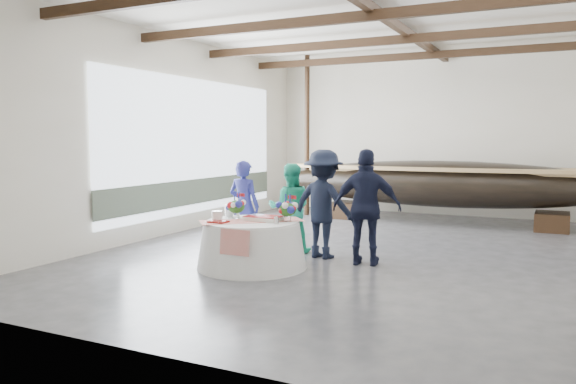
% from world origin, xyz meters
% --- Properties ---
extents(floor, '(10.00, 12.00, 0.01)m').
position_xyz_m(floor, '(0.00, 0.00, 0.00)').
color(floor, '#3D3D42').
rests_on(floor, ground).
extents(wall_back, '(10.00, 0.02, 4.50)m').
position_xyz_m(wall_back, '(0.00, 6.00, 2.25)').
color(wall_back, silver).
rests_on(wall_back, ground).
extents(wall_front, '(10.00, 0.02, 4.50)m').
position_xyz_m(wall_front, '(0.00, -6.00, 2.25)').
color(wall_front, silver).
rests_on(wall_front, ground).
extents(wall_left, '(0.02, 12.00, 4.50)m').
position_xyz_m(wall_left, '(-5.00, 0.00, 2.25)').
color(wall_left, silver).
rests_on(wall_left, ground).
extents(ceiling, '(10.00, 12.00, 0.01)m').
position_xyz_m(ceiling, '(0.00, 0.00, 4.50)').
color(ceiling, white).
rests_on(ceiling, wall_back).
extents(pavilion_structure, '(9.80, 11.76, 4.50)m').
position_xyz_m(pavilion_structure, '(0.00, 0.74, 4.00)').
color(pavilion_structure, black).
rests_on(pavilion_structure, ground).
extents(open_bay, '(0.03, 7.00, 3.20)m').
position_xyz_m(open_bay, '(-4.95, 1.00, 1.83)').
color(open_bay, silver).
rests_on(open_bay, ground).
extents(longboat_display, '(8.63, 1.73, 1.62)m').
position_xyz_m(longboat_display, '(0.28, 4.23, 1.03)').
color(longboat_display, black).
rests_on(longboat_display, ground).
extents(banquet_table, '(1.85, 1.85, 0.80)m').
position_xyz_m(banquet_table, '(-1.65, -2.20, 0.40)').
color(banquet_table, silver).
rests_on(banquet_table, ground).
extents(tabletop_items, '(1.65, 1.55, 0.40)m').
position_xyz_m(tabletop_items, '(-1.64, -2.05, 0.94)').
color(tabletop_items, red).
rests_on(tabletop_items, banquet_table).
extents(guest_woman_blue, '(0.66, 0.45, 1.76)m').
position_xyz_m(guest_woman_blue, '(-2.45, -1.07, 0.88)').
color(guest_woman_blue, navy).
rests_on(guest_woman_blue, ground).
extents(guest_woman_teal, '(1.03, 0.94, 1.71)m').
position_xyz_m(guest_woman_teal, '(-1.64, -0.73, 0.85)').
color(guest_woman_teal, '#23B48D').
rests_on(guest_woman_teal, ground).
extents(guest_man_left, '(1.37, 0.91, 1.98)m').
position_xyz_m(guest_man_left, '(-0.87, -0.93, 0.99)').
color(guest_man_left, black).
rests_on(guest_man_left, ground).
extents(guest_man_right, '(1.24, 0.68, 2.01)m').
position_xyz_m(guest_man_right, '(0.03, -1.16, 1.00)').
color(guest_man_right, black).
rests_on(guest_man_right, ground).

